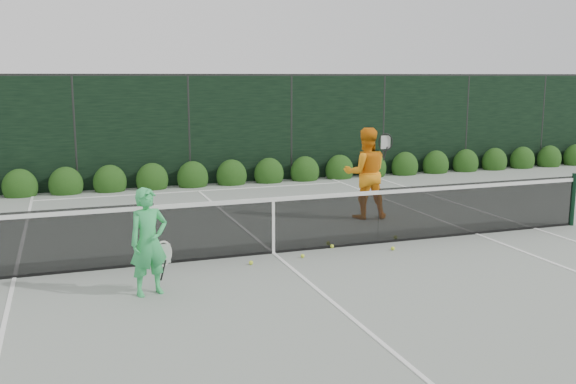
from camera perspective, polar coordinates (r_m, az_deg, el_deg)
name	(u,v)px	position (r m, az deg, el deg)	size (l,w,h in m)	color
ground	(273,253)	(11.06, -1.30, -5.48)	(80.00, 80.00, 0.00)	gray
tennis_net	(272,223)	(10.92, -1.44, -2.81)	(12.90, 0.10, 1.07)	black
player_woman	(149,242)	(9.07, -12.27, -4.35)	(0.66, 0.50, 1.51)	#38BF63
player_man	(366,173)	(13.71, 6.92, 1.68)	(1.08, 0.92, 1.94)	orange
court_lines	(273,253)	(11.06, -1.30, -5.45)	(11.03, 23.83, 0.01)	white
windscreen_fence	(338,194)	(8.25, 4.51, -0.17)	(32.00, 21.07, 3.06)	black
hedge_row	(193,178)	(17.80, -8.47, 1.23)	(31.66, 0.65, 0.94)	#163C10
tennis_balls	(336,249)	(11.27, 4.25, -5.03)	(3.07, 0.78, 0.07)	#D6F035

